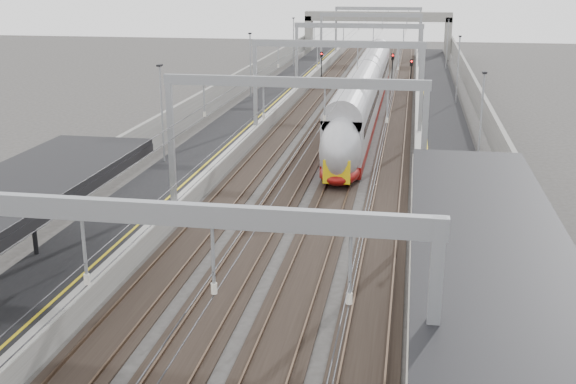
% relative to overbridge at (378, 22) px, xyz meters
% --- Properties ---
extents(platform_left, '(4.00, 120.00, 1.00)m').
position_rel_overbridge_xyz_m(platform_left, '(-8.00, -55.00, -4.81)').
color(platform_left, black).
rests_on(platform_left, ground).
extents(platform_right, '(4.00, 120.00, 1.00)m').
position_rel_overbridge_xyz_m(platform_right, '(8.00, -55.00, -4.81)').
color(platform_right, black).
rests_on(platform_right, ground).
extents(tracks, '(11.40, 140.00, 0.20)m').
position_rel_overbridge_xyz_m(tracks, '(0.00, -55.00, -5.26)').
color(tracks, black).
rests_on(tracks, ground).
extents(overhead_line, '(13.00, 140.00, 6.60)m').
position_rel_overbridge_xyz_m(overhead_line, '(0.00, -48.38, 0.83)').
color(overhead_line, gray).
rests_on(overhead_line, platform_left).
extents(canopy_right, '(4.40, 30.00, 4.24)m').
position_rel_overbridge_xyz_m(canopy_right, '(8.03, -97.01, -0.22)').
color(canopy_right, black).
rests_on(canopy_right, platform_right).
extents(overbridge, '(22.00, 2.20, 6.90)m').
position_rel_overbridge_xyz_m(overbridge, '(0.00, 0.00, 0.00)').
color(overbridge, slate).
rests_on(overbridge, ground).
extents(wall_left, '(0.30, 120.00, 3.20)m').
position_rel_overbridge_xyz_m(wall_left, '(-11.20, -55.00, -3.71)').
color(wall_left, slate).
rests_on(wall_left, ground).
extents(wall_right, '(0.30, 120.00, 3.20)m').
position_rel_overbridge_xyz_m(wall_right, '(11.20, -55.00, -3.71)').
color(wall_right, slate).
rests_on(wall_right, ground).
extents(train, '(2.56, 46.57, 4.05)m').
position_rel_overbridge_xyz_m(train, '(1.50, -50.03, -3.32)').
color(train, maroon).
rests_on(train, ground).
extents(signal_green, '(0.32, 0.32, 3.48)m').
position_rel_overbridge_xyz_m(signal_green, '(-5.20, -26.03, -2.89)').
color(signal_green, black).
rests_on(signal_green, ground).
extents(signal_red_near, '(0.32, 0.32, 3.48)m').
position_rel_overbridge_xyz_m(signal_red_near, '(3.20, -26.47, -2.89)').
color(signal_red_near, black).
rests_on(signal_red_near, ground).
extents(signal_red_far, '(0.32, 0.32, 3.48)m').
position_rel_overbridge_xyz_m(signal_red_far, '(5.40, -32.13, -2.89)').
color(signal_red_far, black).
rests_on(signal_red_far, ground).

